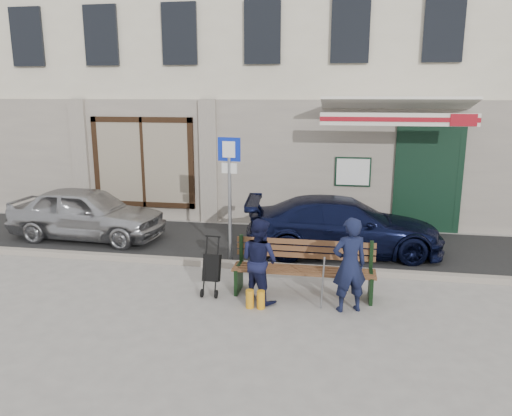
% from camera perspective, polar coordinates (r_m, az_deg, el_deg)
% --- Properties ---
extents(ground, '(80.00, 80.00, 0.00)m').
position_cam_1_polar(ground, '(8.59, -4.74, -10.12)').
color(ground, '#9E9991').
rests_on(ground, ground).
extents(asphalt_lane, '(60.00, 3.20, 0.01)m').
position_cam_1_polar(asphalt_lane, '(11.43, -0.81, -4.07)').
color(asphalt_lane, '#282828').
rests_on(asphalt_lane, ground).
extents(curb, '(60.00, 0.18, 0.12)m').
position_cam_1_polar(curb, '(9.93, -2.55, -6.45)').
color(curb, '#9E9384').
rests_on(curb, ground).
extents(building, '(20.00, 8.27, 10.00)m').
position_cam_1_polar(building, '(16.29, 2.87, 18.71)').
color(building, beige).
rests_on(building, ground).
extents(car_silver, '(3.72, 1.66, 1.24)m').
position_cam_1_polar(car_silver, '(12.32, -18.77, -0.55)').
color(car_silver, '#ACADB1').
rests_on(car_silver, ground).
extents(car_navy, '(4.29, 2.08, 1.20)m').
position_cam_1_polar(car_navy, '(10.79, 9.98, -2.02)').
color(car_navy, black).
rests_on(car_navy, ground).
extents(parking_sign, '(0.47, 0.11, 2.52)m').
position_cam_1_polar(parking_sign, '(9.94, -3.05, 3.21)').
color(parking_sign, gray).
rests_on(parking_sign, ground).
extents(bench, '(2.40, 1.17, 0.98)m').
position_cam_1_polar(bench, '(8.53, 5.14, -6.99)').
color(bench, brown).
rests_on(bench, ground).
extents(man, '(0.65, 0.54, 1.52)m').
position_cam_1_polar(man, '(7.94, 10.64, -6.41)').
color(man, '#121732').
rests_on(man, ground).
extents(woman, '(0.86, 0.82, 1.40)m').
position_cam_1_polar(woman, '(8.20, 0.38, -5.98)').
color(woman, '#121533').
rests_on(woman, ground).
extents(stroller, '(0.30, 0.42, 0.99)m').
position_cam_1_polar(stroller, '(8.59, -5.09, -6.96)').
color(stroller, black).
rests_on(stroller, ground).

